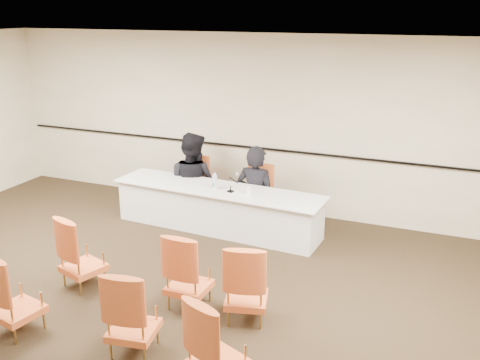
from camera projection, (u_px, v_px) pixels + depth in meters
name	position (u px, v px, depth m)	size (l,w,h in m)	color
floor	(140.00, 328.00, 5.93)	(10.00, 10.00, 0.00)	black
ceiling	(122.00, 51.00, 5.00)	(10.00, 10.00, 0.00)	silver
wall_back	(265.00, 125.00, 8.98)	(10.00, 0.04, 3.00)	beige
wall_rail	(264.00, 149.00, 9.07)	(9.80, 0.04, 0.03)	black
panel_table	(218.00, 209.00, 8.47)	(3.44, 0.80, 0.69)	silver
panelist_main	(256.00, 200.00, 8.74)	(0.67, 0.44, 1.85)	black
panelist_main_chair	(256.00, 195.00, 8.71)	(0.50, 0.50, 0.95)	#B0421F
panelist_second	(192.00, 186.00, 9.21)	(0.91, 0.71, 1.87)	black
panelist_second_chair	(192.00, 185.00, 9.20)	(0.50, 0.50, 0.95)	#B0421F
papers	(242.00, 194.00, 8.11)	(0.30, 0.22, 0.00)	white
microphone	(231.00, 183.00, 8.15)	(0.10, 0.20, 0.28)	black
water_bottle	(215.00, 181.00, 8.30)	(0.08, 0.08, 0.26)	#167D7E
drinking_glass	(215.00, 186.00, 8.32)	(0.06, 0.06, 0.10)	silver
coffee_cup	(249.00, 191.00, 8.03)	(0.08, 0.08, 0.12)	white
aud_chair_front_left	(82.00, 251.00, 6.69)	(0.50, 0.50, 0.95)	#B0421F
aud_chair_front_mid	(189.00, 270.00, 6.23)	(0.50, 0.50, 0.95)	#B0421F
aud_chair_front_right	(247.00, 281.00, 5.96)	(0.50, 0.50, 0.95)	#B0421F
aud_chair_back_left	(15.00, 293.00, 5.73)	(0.50, 0.50, 0.95)	#B0421F
aud_chair_back_mid	(133.00, 311.00, 5.39)	(0.50, 0.50, 0.95)	#B0421F
aud_chair_back_right	(217.00, 343.00, 4.87)	(0.50, 0.50, 0.95)	#B0421F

